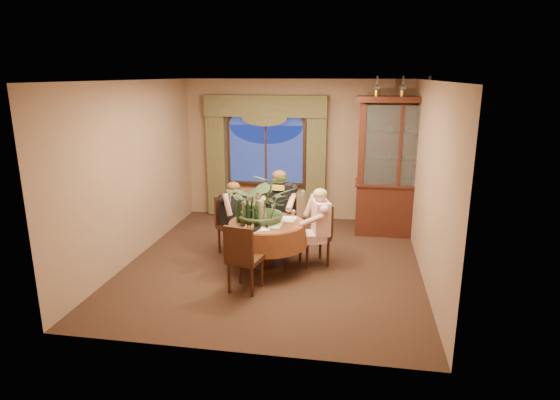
% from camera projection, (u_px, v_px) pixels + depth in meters
% --- Properties ---
extents(floor, '(5.00, 5.00, 0.00)m').
position_uv_depth(floor, '(274.00, 262.00, 7.41)').
color(floor, black).
rests_on(floor, ground).
extents(wall_back, '(4.50, 0.00, 4.50)m').
position_uv_depth(wall_back, '(296.00, 150.00, 9.42)').
color(wall_back, '#87634C').
rests_on(wall_back, ground).
extents(wall_right, '(0.00, 5.00, 5.00)m').
position_uv_depth(wall_right, '(428.00, 182.00, 6.68)').
color(wall_right, '#87634C').
rests_on(wall_right, ground).
extents(ceiling, '(5.00, 5.00, 0.00)m').
position_uv_depth(ceiling, '(273.00, 80.00, 6.68)').
color(ceiling, white).
rests_on(ceiling, wall_back).
extents(window, '(1.62, 0.10, 1.32)m').
position_uv_depth(window, '(266.00, 155.00, 9.48)').
color(window, navy).
rests_on(window, wall_back).
extents(arched_transom, '(1.60, 0.06, 0.44)m').
position_uv_depth(arched_transom, '(266.00, 116.00, 9.27)').
color(arched_transom, navy).
rests_on(arched_transom, wall_back).
extents(drapery_left, '(0.38, 0.14, 2.32)m').
position_uv_depth(drapery_left, '(217.00, 160.00, 9.62)').
color(drapery_left, '#474226').
rests_on(drapery_left, floor).
extents(drapery_right, '(0.38, 0.14, 2.32)m').
position_uv_depth(drapery_right, '(316.00, 163.00, 9.30)').
color(drapery_right, '#474226').
rests_on(drapery_right, floor).
extents(swag_valance, '(2.45, 0.16, 0.42)m').
position_uv_depth(swag_valance, '(265.00, 106.00, 9.14)').
color(swag_valance, '#474226').
rests_on(swag_valance, wall_back).
extents(dining_table, '(1.35, 1.35, 0.75)m').
position_uv_depth(dining_table, '(267.00, 246.00, 7.08)').
color(dining_table, maroon).
rests_on(dining_table, floor).
extents(china_cabinet, '(1.55, 0.61, 2.52)m').
position_uv_depth(china_cabinet, '(398.00, 167.00, 8.43)').
color(china_cabinet, black).
rests_on(china_cabinet, floor).
extents(oil_lamp_left, '(0.11, 0.11, 0.34)m').
position_uv_depth(oil_lamp_left, '(377.00, 86.00, 8.13)').
color(oil_lamp_left, '#A5722D').
rests_on(oil_lamp_left, china_cabinet).
extents(oil_lamp_center, '(0.11, 0.11, 0.34)m').
position_uv_depth(oil_lamp_center, '(403.00, 86.00, 8.06)').
color(oil_lamp_center, '#A5722D').
rests_on(oil_lamp_center, china_cabinet).
extents(oil_lamp_right, '(0.11, 0.11, 0.34)m').
position_uv_depth(oil_lamp_right, '(429.00, 86.00, 7.99)').
color(oil_lamp_right, '#A5722D').
rests_on(oil_lamp_right, china_cabinet).
extents(chair_right, '(0.56, 0.56, 0.96)m').
position_uv_depth(chair_right, '(314.00, 235.00, 7.25)').
color(chair_right, black).
rests_on(chair_right, floor).
extents(chair_back_right, '(0.46, 0.46, 0.96)m').
position_uv_depth(chair_back_right, '(281.00, 224.00, 7.78)').
color(chair_back_right, black).
rests_on(chair_back_right, floor).
extents(chair_back, '(0.59, 0.59, 0.96)m').
position_uv_depth(chair_back, '(233.00, 226.00, 7.68)').
color(chair_back, black).
rests_on(chair_back, floor).
extents(chair_front_left, '(0.50, 0.50, 0.96)m').
position_uv_depth(chair_front_left, '(245.00, 257.00, 6.36)').
color(chair_front_left, black).
rests_on(chair_front_left, floor).
extents(person_pink, '(0.52, 0.55, 1.24)m').
position_uv_depth(person_pink, '(321.00, 228.00, 7.13)').
color(person_pink, beige).
rests_on(person_pink, floor).
extents(person_back, '(0.59, 0.60, 1.24)m').
position_uv_depth(person_back, '(233.00, 219.00, 7.57)').
color(person_back, black).
rests_on(person_back, floor).
extents(person_scarf, '(0.53, 0.49, 1.39)m').
position_uv_depth(person_scarf, '(280.00, 211.00, 7.76)').
color(person_scarf, black).
rests_on(person_scarf, floor).
extents(stoneware_vase, '(0.16, 0.16, 0.30)m').
position_uv_depth(stoneware_vase, '(261.00, 210.00, 7.05)').
color(stoneware_vase, '#93725A').
rests_on(stoneware_vase, dining_table).
extents(centerpiece_plant, '(1.04, 1.16, 0.90)m').
position_uv_depth(centerpiece_plant, '(263.00, 178.00, 6.89)').
color(centerpiece_plant, '#39512E').
rests_on(centerpiece_plant, dining_table).
extents(olive_bowl, '(0.17, 0.17, 0.05)m').
position_uv_depth(olive_bowl, '(271.00, 221.00, 6.93)').
color(olive_bowl, '#4C552B').
rests_on(olive_bowl, dining_table).
extents(cheese_platter, '(0.33, 0.33, 0.02)m').
position_uv_depth(cheese_platter, '(249.00, 228.00, 6.68)').
color(cheese_platter, black).
rests_on(cheese_platter, dining_table).
extents(wine_bottle_0, '(0.07, 0.07, 0.33)m').
position_uv_depth(wine_bottle_0, '(254.00, 210.00, 7.03)').
color(wine_bottle_0, tan).
rests_on(wine_bottle_0, dining_table).
extents(wine_bottle_1, '(0.07, 0.07, 0.33)m').
position_uv_depth(wine_bottle_1, '(248.00, 211.00, 6.96)').
color(wine_bottle_1, black).
rests_on(wine_bottle_1, dining_table).
extents(wine_bottle_2, '(0.07, 0.07, 0.33)m').
position_uv_depth(wine_bottle_2, '(253.00, 208.00, 7.10)').
color(wine_bottle_2, black).
rests_on(wine_bottle_2, dining_table).
extents(wine_bottle_3, '(0.07, 0.07, 0.33)m').
position_uv_depth(wine_bottle_3, '(256.00, 212.00, 6.91)').
color(wine_bottle_3, black).
rests_on(wine_bottle_3, dining_table).
extents(wine_bottle_4, '(0.07, 0.07, 0.33)m').
position_uv_depth(wine_bottle_4, '(245.00, 209.00, 7.05)').
color(wine_bottle_4, tan).
rests_on(wine_bottle_4, dining_table).
extents(wine_bottle_5, '(0.07, 0.07, 0.33)m').
position_uv_depth(wine_bottle_5, '(238.00, 212.00, 6.93)').
color(wine_bottle_5, black).
rests_on(wine_bottle_5, dining_table).
extents(tasting_paper_0, '(0.22, 0.31, 0.00)m').
position_uv_depth(tasting_paper_0, '(274.00, 225.00, 6.82)').
color(tasting_paper_0, white).
rests_on(tasting_paper_0, dining_table).
extents(tasting_paper_1, '(0.21, 0.30, 0.00)m').
position_uv_depth(tasting_paper_1, '(288.00, 219.00, 7.11)').
color(tasting_paper_1, white).
rests_on(tasting_paper_1, dining_table).
extents(tasting_paper_2, '(0.31, 0.36, 0.00)m').
position_uv_depth(tasting_paper_2, '(261.00, 228.00, 6.71)').
color(tasting_paper_2, white).
rests_on(tasting_paper_2, dining_table).
extents(wine_glass_person_pink, '(0.07, 0.07, 0.18)m').
position_uv_depth(wine_glass_person_pink, '(293.00, 215.00, 7.01)').
color(wine_glass_person_pink, silver).
rests_on(wine_glass_person_pink, dining_table).
extents(wine_glass_person_back, '(0.07, 0.07, 0.18)m').
position_uv_depth(wine_glass_person_back, '(249.00, 211.00, 7.24)').
color(wine_glass_person_back, silver).
rests_on(wine_glass_person_back, dining_table).
extents(wine_glass_person_scarf, '(0.07, 0.07, 0.18)m').
position_uv_depth(wine_glass_person_scarf, '(273.00, 209.00, 7.33)').
color(wine_glass_person_scarf, silver).
rests_on(wine_glass_person_scarf, dining_table).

